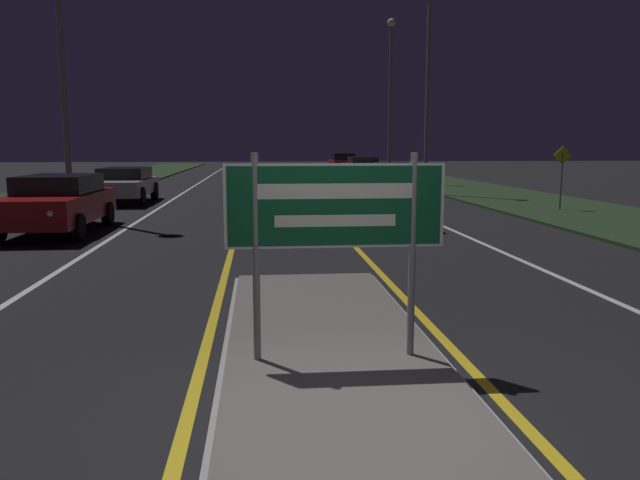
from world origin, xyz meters
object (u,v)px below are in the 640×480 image
highway_sign (335,215)px  streetlight_right_far (390,86)px  car_receding_1 (393,176)px  car_receding_0 (379,195)px  car_receding_3 (342,163)px  warning_sign (562,171)px  car_approaching_1 (124,184)px  car_receding_2 (362,167)px  car_approaching_0 (58,202)px  streetlight_right_near (428,65)px

highway_sign → streetlight_right_far: 30.03m
highway_sign → car_receding_1: bearing=76.5°
car_receding_0 → car_receding_3: (3.27, 32.40, 0.02)m
streetlight_right_far → warning_sign: (2.52, -15.32, -4.09)m
car_approaching_1 → highway_sign: bearing=-72.4°
highway_sign → warning_sign: size_ratio=1.02×
car_receding_0 → car_receding_1: car_receding_0 is taller
car_receding_1 → car_receding_2: size_ratio=0.91×
streetlight_right_far → car_receding_2: streetlight_right_far is taller
highway_sign → car_receding_1: size_ratio=0.48×
car_receding_1 → warning_sign: warning_sign is taller
car_receding_1 → car_approaching_0: size_ratio=0.95×
highway_sign → streetlight_right_far: size_ratio=0.23×
car_approaching_0 → car_approaching_1: bearing=90.6°
car_receding_1 → car_receding_2: 11.75m
car_receding_3 → warning_sign: (3.22, -30.04, 0.52)m
car_receding_1 → car_approaching_0: (-11.28, -13.04, 0.02)m
car_receding_2 → car_approaching_0: bearing=-115.3°
streetlight_right_far → highway_sign: bearing=-102.8°
streetlight_right_near → warning_sign: bearing=-68.3°
car_receding_0 → car_receding_2: size_ratio=0.90×
car_receding_3 → highway_sign: bearing=-97.7°
car_receding_2 → car_receding_1: bearing=-92.1°
car_receding_1 → car_receding_3: 20.59m
car_receding_1 → car_approaching_1: (-11.37, -4.85, -0.01)m
car_approaching_0 → car_receding_1: bearing=49.1°
streetlight_right_far → car_receding_1: bearing=-99.8°
car_receding_3 → streetlight_right_far: bearing=-87.3°
streetlight_right_near → car_approaching_1: (-12.21, -2.19, -4.78)m
car_receding_0 → car_approaching_1: 10.93m
car_approaching_0 → warning_sign: size_ratio=2.26×
warning_sign → car_receding_1: bearing=110.5°
streetlight_right_far → car_approaching_1: size_ratio=1.94×
highway_sign → streetlight_right_far: bearing=77.2°
streetlight_right_far → car_approaching_0: bearing=-123.1°
highway_sign → streetlight_right_near: (6.41, 20.51, 4.00)m
car_approaching_1 → streetlight_right_far: bearing=40.9°
car_receding_3 → car_approaching_1: (-11.69, -25.44, -0.08)m
streetlight_right_far → car_approaching_0: 23.03m
streetlight_right_near → warning_sign: size_ratio=4.20×
car_receding_1 → car_receding_2: (0.44, 11.74, 0.03)m
highway_sign → car_approaching_0: bearing=119.4°
car_receding_3 → car_approaching_0: (-11.61, -33.63, -0.05)m
streetlight_right_near → streetlight_right_far: 8.53m
warning_sign → car_approaching_1: bearing=162.9°
streetlight_right_far → car_approaching_0: size_ratio=1.94×
streetlight_right_near → car_approaching_0: size_ratio=1.86×
car_receding_2 → car_approaching_1: bearing=-125.4°
car_receding_2 → highway_sign: bearing=-99.8°
car_receding_1 → warning_sign: (3.54, -9.45, 0.59)m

